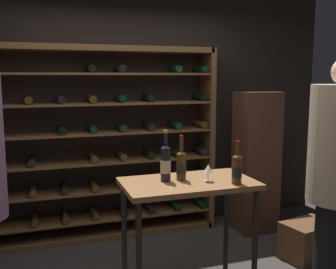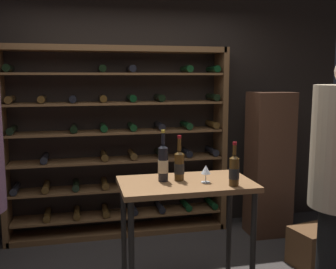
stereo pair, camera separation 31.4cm
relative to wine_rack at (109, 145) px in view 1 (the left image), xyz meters
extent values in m
cube|color=black|center=(0.17, 0.21, 0.45)|extent=(5.09, 0.10, 2.94)
cube|color=brown|center=(1.16, 0.00, 0.02)|extent=(0.06, 0.32, 2.07)
cube|color=brown|center=(-0.02, 0.00, 1.02)|extent=(2.36, 0.32, 0.06)
cube|color=brown|center=(-0.02, 0.00, -0.99)|extent=(2.36, 0.32, 0.06)
cube|color=brown|center=(-0.02, 0.00, -0.80)|extent=(2.28, 0.32, 0.02)
cylinder|color=#4C3314|center=(-0.79, 0.00, -0.74)|extent=(0.08, 0.30, 0.08)
cylinder|color=#4C3314|center=(-0.48, 0.00, -0.74)|extent=(0.08, 0.30, 0.08)
cylinder|color=#4C3314|center=(-0.17, 0.00, -0.74)|extent=(0.08, 0.30, 0.08)
cylinder|color=black|center=(0.14, 0.00, -0.74)|extent=(0.08, 0.30, 0.08)
cylinder|color=black|center=(0.45, 0.00, -0.74)|extent=(0.08, 0.30, 0.08)
cylinder|color=black|center=(0.75, 0.00, -0.74)|extent=(0.08, 0.30, 0.08)
cylinder|color=black|center=(1.06, 0.00, -0.74)|extent=(0.08, 0.30, 0.08)
cube|color=brown|center=(-0.02, 0.00, -0.49)|extent=(2.28, 0.32, 0.02)
cylinder|color=black|center=(-1.10, 0.00, -0.43)|extent=(0.08, 0.30, 0.08)
cylinder|color=#4C3314|center=(-0.79, 0.00, -0.43)|extent=(0.08, 0.30, 0.08)
cylinder|color=black|center=(-0.48, 0.00, -0.43)|extent=(0.08, 0.30, 0.08)
cylinder|color=#4C3314|center=(-0.17, 0.00, -0.43)|extent=(0.08, 0.30, 0.08)
cylinder|color=#4C3314|center=(0.14, 0.00, -0.43)|extent=(0.08, 0.30, 0.08)
cylinder|color=black|center=(0.45, 0.00, -0.43)|extent=(0.08, 0.30, 0.08)
cylinder|color=black|center=(0.75, 0.00, -0.43)|extent=(0.08, 0.30, 0.08)
cylinder|color=#4C3314|center=(1.06, 0.00, -0.43)|extent=(0.08, 0.30, 0.08)
cube|color=brown|center=(-0.02, 0.00, -0.17)|extent=(2.28, 0.32, 0.02)
cylinder|color=black|center=(-0.79, 0.00, -0.12)|extent=(0.08, 0.30, 0.08)
cylinder|color=#4C3314|center=(-0.17, 0.00, -0.12)|extent=(0.08, 0.30, 0.08)
cylinder|color=#4C3314|center=(0.14, 0.00, -0.12)|extent=(0.08, 0.30, 0.08)
cylinder|color=black|center=(0.45, 0.00, -0.12)|extent=(0.08, 0.30, 0.08)
cylinder|color=black|center=(0.75, 0.00, -0.12)|extent=(0.08, 0.30, 0.08)
cylinder|color=black|center=(1.06, 0.00, -0.12)|extent=(0.08, 0.30, 0.08)
cube|color=brown|center=(-0.02, 0.00, 0.14)|extent=(2.28, 0.32, 0.02)
cylinder|color=black|center=(-0.48, 0.00, 0.19)|extent=(0.08, 0.30, 0.08)
cylinder|color=black|center=(-0.17, 0.00, 0.19)|extent=(0.08, 0.30, 0.08)
cylinder|color=black|center=(0.14, 0.00, 0.19)|extent=(0.08, 0.30, 0.08)
cylinder|color=black|center=(0.45, 0.00, 0.19)|extent=(0.08, 0.30, 0.08)
cylinder|color=black|center=(0.75, 0.00, 0.19)|extent=(0.08, 0.30, 0.08)
cylinder|color=#4C3314|center=(1.06, 0.00, 0.19)|extent=(0.08, 0.30, 0.08)
cube|color=brown|center=(-0.02, 0.00, 0.45)|extent=(2.28, 0.32, 0.02)
cylinder|color=#4C3314|center=(-0.79, 0.00, 0.50)|extent=(0.08, 0.30, 0.08)
cylinder|color=black|center=(-0.48, 0.00, 0.50)|extent=(0.08, 0.30, 0.08)
cylinder|color=#4C3314|center=(-0.17, 0.00, 0.50)|extent=(0.08, 0.30, 0.08)
cylinder|color=black|center=(0.14, 0.00, 0.50)|extent=(0.08, 0.30, 0.08)
cylinder|color=black|center=(0.45, 0.00, 0.50)|extent=(0.08, 0.30, 0.08)
cylinder|color=black|center=(1.06, 0.00, 0.50)|extent=(0.08, 0.30, 0.08)
cube|color=brown|center=(-0.02, 0.00, 0.76)|extent=(2.28, 0.32, 0.02)
cylinder|color=black|center=(-0.17, 0.00, 0.81)|extent=(0.08, 0.30, 0.08)
cylinder|color=black|center=(0.14, 0.00, 0.81)|extent=(0.08, 0.30, 0.08)
cylinder|color=black|center=(0.75, 0.00, 0.81)|extent=(0.08, 0.30, 0.08)
cylinder|color=black|center=(1.06, 0.00, 0.81)|extent=(0.08, 0.30, 0.08)
cube|color=brown|center=(0.35, -1.45, -0.08)|extent=(1.01, 0.58, 0.04)
cylinder|color=black|center=(-0.10, -1.69, -0.56)|extent=(0.04, 0.04, 0.92)
cylinder|color=black|center=(0.81, -1.69, -0.56)|extent=(0.04, 0.04, 0.92)
cylinder|color=black|center=(-0.10, -1.21, -0.56)|extent=(0.04, 0.04, 0.92)
cylinder|color=black|center=(0.81, -1.21, -0.56)|extent=(0.04, 0.04, 0.92)
cylinder|color=black|center=(1.42, -1.84, -0.61)|extent=(0.31, 0.31, 0.81)
cube|color=brown|center=(1.71, -1.17, -0.84)|extent=(0.54, 0.43, 0.36)
cube|color=#4C2D1E|center=(1.60, -0.36, -0.23)|extent=(0.44, 0.36, 1.59)
cylinder|color=#4C3314|center=(0.66, -1.64, 0.04)|extent=(0.07, 0.07, 0.20)
cone|color=#4C3314|center=(0.66, -1.64, 0.16)|extent=(0.07, 0.07, 0.03)
cylinder|color=#4C3314|center=(0.66, -1.64, 0.21)|extent=(0.03, 0.03, 0.08)
cylinder|color=maroon|center=(0.66, -1.64, 0.26)|extent=(0.03, 0.03, 0.02)
cylinder|color=black|center=(0.66, -1.64, 0.03)|extent=(0.08, 0.08, 0.08)
cylinder|color=black|center=(0.19, -1.40, 0.07)|extent=(0.08, 0.08, 0.26)
cone|color=black|center=(0.19, -1.40, 0.21)|extent=(0.08, 0.08, 0.03)
cylinder|color=black|center=(0.19, -1.40, 0.27)|extent=(0.03, 0.03, 0.09)
cylinder|color=#B7932D|center=(0.19, -1.40, 0.32)|extent=(0.03, 0.03, 0.02)
cylinder|color=#C6B28C|center=(0.19, -1.40, 0.06)|extent=(0.08, 0.08, 0.10)
cylinder|color=#4C3314|center=(0.31, -1.40, 0.04)|extent=(0.07, 0.07, 0.21)
cone|color=#4C3314|center=(0.31, -1.40, 0.16)|extent=(0.07, 0.07, 0.03)
cylinder|color=#4C3314|center=(0.31, -1.40, 0.22)|extent=(0.03, 0.03, 0.10)
cylinder|color=maroon|center=(0.31, -1.40, 0.28)|extent=(0.03, 0.03, 0.02)
cylinder|color=black|center=(0.31, -1.40, 0.03)|extent=(0.08, 0.08, 0.08)
cylinder|color=silver|center=(0.49, -1.51, -0.06)|extent=(0.07, 0.07, 0.00)
cylinder|color=silver|center=(0.49, -1.51, -0.02)|extent=(0.01, 0.01, 0.06)
cone|color=silver|center=(0.49, -1.51, 0.04)|extent=(0.07, 0.07, 0.06)
cylinder|color=#590A14|center=(0.49, -1.51, 0.03)|extent=(0.04, 0.04, 0.02)
camera|label=1|loc=(-0.73, -4.18, 0.73)|focal=42.21mm
camera|label=2|loc=(-0.43, -4.26, 0.73)|focal=42.21mm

